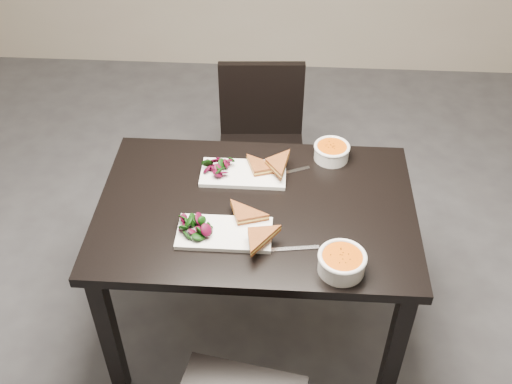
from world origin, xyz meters
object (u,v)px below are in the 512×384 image
(soup_bowl_near, at_px, (342,262))
(plate_far, at_px, (243,174))
(plate_near, at_px, (224,233))
(soup_bowl_far, at_px, (332,151))
(table, at_px, (256,225))
(chair_far, at_px, (261,139))

(soup_bowl_near, bearing_deg, plate_far, 127.49)
(plate_near, distance_m, soup_bowl_far, 0.61)
(table, bearing_deg, soup_bowl_near, -44.55)
(plate_far, bearing_deg, table, -70.90)
(chair_far, distance_m, plate_near, 0.99)
(soup_bowl_far, bearing_deg, plate_near, -129.98)
(chair_far, relative_size, soup_bowl_near, 5.16)
(table, relative_size, plate_far, 3.55)
(soup_bowl_far, bearing_deg, chair_far, 123.31)
(chair_far, distance_m, soup_bowl_near, 1.17)
(plate_near, relative_size, soup_bowl_near, 2.05)
(chair_far, xyz_separation_m, soup_bowl_near, (0.33, -1.09, 0.31))
(plate_near, xyz_separation_m, soup_bowl_near, (0.41, -0.14, 0.03))
(table, relative_size, chair_far, 1.41)
(plate_near, relative_size, plate_far, 1.00)
(chair_far, height_order, plate_near, chair_far)
(plate_far, bearing_deg, soup_bowl_near, -52.51)
(chair_far, bearing_deg, soup_bowl_far, -60.29)
(plate_near, xyz_separation_m, plate_far, (0.04, 0.34, -0.00))
(soup_bowl_far, bearing_deg, plate_far, -159.42)
(table, distance_m, chair_far, 0.80)
(plate_near, bearing_deg, soup_bowl_near, -19.03)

